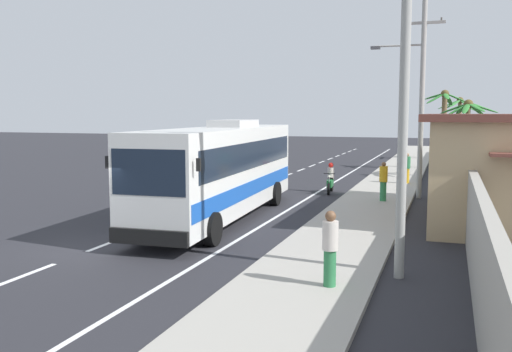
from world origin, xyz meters
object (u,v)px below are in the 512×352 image
(motorcycle_beside_bus, at_px, (330,181))
(pedestrian_far_walk, at_px, (330,247))
(palm_third, at_px, (444,116))
(palm_second, at_px, (460,116))
(pedestrian_midwalk, at_px, (407,168))
(pedestrian_near_kerb, at_px, (383,181))
(utility_pole_nearest, at_px, (402,67))
(palm_nearest, at_px, (467,119))
(coach_bus_foreground, at_px, (222,168))
(utility_pole_mid, at_px, (420,93))

(motorcycle_beside_bus, height_order, pedestrian_far_walk, pedestrian_far_walk)
(palm_third, bearing_deg, palm_second, 82.58)
(motorcycle_beside_bus, bearing_deg, pedestrian_far_walk, -78.50)
(pedestrian_far_walk, relative_size, palm_second, 0.32)
(pedestrian_midwalk, bearing_deg, palm_third, 27.78)
(pedestrian_near_kerb, relative_size, palm_third, 0.31)
(pedestrian_far_walk, xyz_separation_m, palm_second, (3.20, 38.25, 2.76))
(motorcycle_beside_bus, bearing_deg, utility_pole_nearest, -72.14)
(motorcycle_beside_bus, xyz_separation_m, palm_nearest, (6.59, 8.07, 3.03))
(utility_pole_nearest, relative_size, palm_nearest, 2.00)
(utility_pole_nearest, height_order, palm_third, utility_pole_nearest)
(coach_bus_foreground, relative_size, pedestrian_far_walk, 7.09)
(pedestrian_midwalk, relative_size, palm_second, 0.31)
(coach_bus_foreground, height_order, utility_pole_mid, utility_pole_mid)
(pedestrian_midwalk, bearing_deg, coach_bus_foreground, -167.51)
(pedestrian_far_walk, xyz_separation_m, utility_pole_mid, (1.08, 15.20, 3.91))
(pedestrian_far_walk, height_order, palm_second, palm_second)
(pedestrian_near_kerb, distance_m, pedestrian_midwalk, 6.86)
(coach_bus_foreground, xyz_separation_m, motorcycle_beside_bus, (2.52, 8.19, -1.32))
(pedestrian_near_kerb, relative_size, palm_second, 0.32)
(pedestrian_near_kerb, xyz_separation_m, palm_third, (2.28, 16.32, 2.74))
(motorcycle_beside_bus, relative_size, pedestrian_midwalk, 1.17)
(pedestrian_midwalk, distance_m, utility_pole_nearest, 18.57)
(pedestrian_near_kerb, bearing_deg, utility_pole_mid, 104.99)
(coach_bus_foreground, bearing_deg, pedestrian_near_kerb, 45.52)
(motorcycle_beside_bus, xyz_separation_m, utility_pole_nearest, (4.48, -13.90, 4.48))
(pedestrian_near_kerb, relative_size, palm_nearest, 0.36)
(coach_bus_foreground, height_order, palm_nearest, palm_nearest)
(motorcycle_beside_bus, bearing_deg, palm_third, 69.21)
(motorcycle_beside_bus, bearing_deg, pedestrian_near_kerb, -42.36)
(palm_second, bearing_deg, pedestrian_near_kerb, -97.76)
(utility_pole_nearest, xyz_separation_m, palm_second, (1.89, 36.60, -1.30))
(motorcycle_beside_bus, relative_size, palm_nearest, 0.41)
(pedestrian_far_walk, relative_size, utility_pole_nearest, 0.18)
(utility_pole_mid, xyz_separation_m, palm_second, (2.13, 23.05, -1.15))
(coach_bus_foreground, xyz_separation_m, pedestrian_midwalk, (5.97, 12.38, -0.94))
(pedestrian_far_walk, bearing_deg, palm_nearest, 176.44)
(motorcycle_beside_bus, relative_size, pedestrian_far_walk, 1.14)
(motorcycle_beside_bus, relative_size, palm_second, 0.37)
(utility_pole_nearest, relative_size, palm_third, 1.71)
(pedestrian_far_walk, bearing_deg, pedestrian_midwalk, -176.12)
(motorcycle_beside_bus, distance_m, pedestrian_far_walk, 15.87)
(palm_second, distance_m, palm_third, 9.11)
(utility_pole_nearest, distance_m, utility_pole_mid, 13.55)
(pedestrian_near_kerb, height_order, palm_third, palm_third)
(motorcycle_beside_bus, distance_m, pedestrian_midwalk, 5.43)
(utility_pole_mid, bearing_deg, pedestrian_far_walk, -94.05)
(palm_third, bearing_deg, motorcycle_beside_bus, -110.79)
(utility_pole_nearest, relative_size, utility_pole_mid, 1.04)
(pedestrian_far_walk, distance_m, utility_pole_mid, 15.73)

